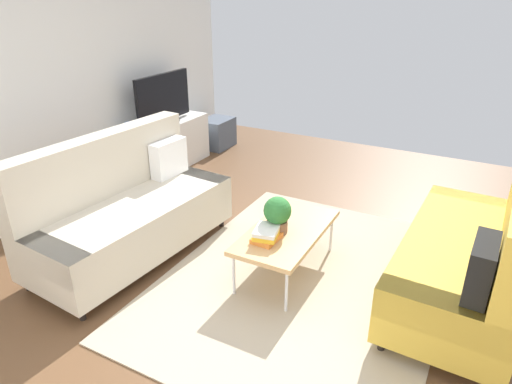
{
  "coord_description": "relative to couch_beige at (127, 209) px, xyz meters",
  "views": [
    {
      "loc": [
        -3.0,
        -1.35,
        2.29
      ],
      "look_at": [
        0.18,
        0.35,
        0.65
      ],
      "focal_mm": 31.9,
      "sensor_mm": 36.0,
      "label": 1
    }
  ],
  "objects": [
    {
      "name": "potted_plant",
      "position": [
        0.3,
        -1.36,
        0.15
      ],
      "size": [
        0.23,
        0.23,
        0.31
      ],
      "color": "brown",
      "rests_on": "coffee_table"
    },
    {
      "name": "tv",
      "position": [
        1.87,
        1.02,
        0.51
      ],
      "size": [
        1.0,
        0.2,
        0.64
      ],
      "color": "black",
      "rests_on": "tv_console"
    },
    {
      "name": "tv_console",
      "position": [
        1.87,
        1.04,
        -0.12
      ],
      "size": [
        1.4,
        0.44,
        0.64
      ],
      "primitive_type": "cube",
      "color": "silver",
      "rests_on": "ground_plane"
    },
    {
      "name": "storage_trunk",
      "position": [
        2.97,
        0.94,
        -0.22
      ],
      "size": [
        0.52,
        0.4,
        0.44
      ],
      "primitive_type": "cube",
      "color": "#4C5666",
      "rests_on": "ground_plane"
    },
    {
      "name": "table_book_1",
      "position": [
        0.14,
        -1.35,
        0.04
      ],
      "size": [
        0.27,
        0.23,
        0.04
      ],
      "primitive_type": "cube",
      "rotation": [
        0.0,
        0.0,
        0.21
      ],
      "color": "gold",
      "rests_on": "table_book_0"
    },
    {
      "name": "table_book_0",
      "position": [
        0.14,
        -1.35,
        -0.0
      ],
      "size": [
        0.25,
        0.19,
        0.04
      ],
      "primitive_type": "cube",
      "rotation": [
        0.0,
        0.0,
        -0.05
      ],
      "color": "orange",
      "rests_on": "coffee_table"
    },
    {
      "name": "table_book_2",
      "position": [
        0.14,
        -1.35,
        0.07
      ],
      "size": [
        0.27,
        0.23,
        0.03
      ],
      "primitive_type": "cube",
      "rotation": [
        0.0,
        0.0,
        0.2
      ],
      "color": "silver",
      "rests_on": "table_book_1"
    },
    {
      "name": "couch_green",
      "position": [
        0.66,
        -2.84,
        0.0
      ],
      "size": [
        1.93,
        0.91,
        1.1
      ],
      "rotation": [
        0.0,
        0.0,
        -0.04
      ],
      "color": "gold",
      "rests_on": "ground_plane"
    },
    {
      "name": "vase_0",
      "position": [
        1.29,
        1.09,
        0.27
      ],
      "size": [
        0.13,
        0.13,
        0.15
      ],
      "primitive_type": "cylinder",
      "color": "#4C72B2",
      "rests_on": "tv_console"
    },
    {
      "name": "area_rug",
      "position": [
        0.33,
        -1.62,
        -0.44
      ],
      "size": [
        2.9,
        2.2,
        0.01
      ],
      "primitive_type": "cube",
      "color": "tan",
      "rests_on": "ground_plane"
    },
    {
      "name": "couch_beige",
      "position": [
        0.0,
        0.0,
        0.0
      ],
      "size": [
        1.96,
        0.99,
        1.1
      ],
      "rotation": [
        0.0,
        0.0,
        3.06
      ],
      "color": "beige",
      "rests_on": "ground_plane"
    },
    {
      "name": "bottle_0",
      "position": [
        1.47,
        1.0,
        0.28
      ],
      "size": [
        0.06,
        0.06,
        0.17
      ],
      "primitive_type": "cylinder",
      "color": "orange",
      "rests_on": "tv_console"
    },
    {
      "name": "ground_plane",
      "position": [
        0.3,
        -1.42,
        -0.44
      ],
      "size": [
        7.68,
        7.68,
        0.0
      ],
      "primitive_type": "plane",
      "color": "brown"
    },
    {
      "name": "wall_far",
      "position": [
        0.3,
        1.38,
        1.01
      ],
      "size": [
        6.4,
        0.12,
        2.9
      ],
      "primitive_type": "cube",
      "color": "white",
      "rests_on": "ground_plane"
    },
    {
      "name": "coffee_table",
      "position": [
        0.38,
        -1.42,
        -0.05
      ],
      "size": [
        1.1,
        0.56,
        0.42
      ],
      "color": "tan",
      "rests_on": "ground_plane"
    }
  ]
}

